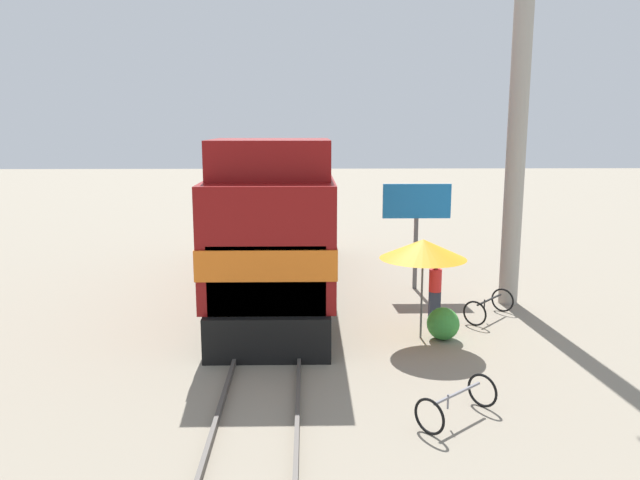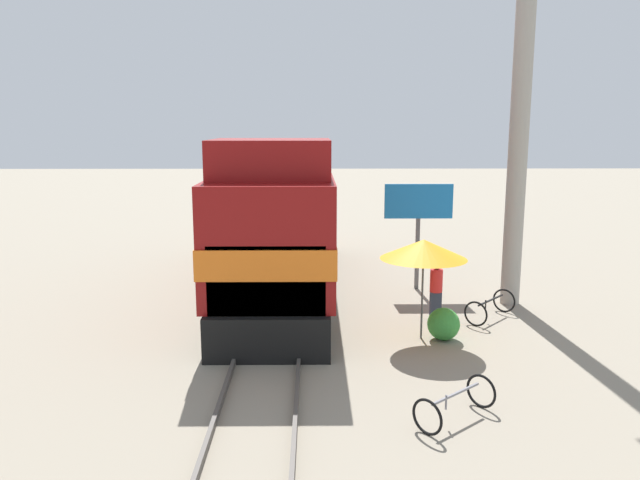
{
  "view_description": "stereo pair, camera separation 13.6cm",
  "coord_description": "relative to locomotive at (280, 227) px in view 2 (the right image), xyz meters",
  "views": [
    {
      "loc": [
        0.91,
        -15.41,
        5.25
      ],
      "look_at": [
        1.2,
        -1.34,
        2.63
      ],
      "focal_mm": 35.0,
      "sensor_mm": 36.0,
      "label": 1
    },
    {
      "loc": [
        1.04,
        -15.42,
        5.25
      ],
      "look_at": [
        1.2,
        -1.34,
        2.63
      ],
      "focal_mm": 35.0,
      "sensor_mm": 36.0,
      "label": 2
    }
  ],
  "objects": [
    {
      "name": "ground_plane",
      "position": [
        0.0,
        -3.7,
        -2.11
      ],
      "size": [
        120.0,
        120.0,
        0.0
      ],
      "primitive_type": "plane",
      "color": "gray"
    },
    {
      "name": "rail_near",
      "position": [
        -0.72,
        -3.7,
        -2.03
      ],
      "size": [
        0.08,
        41.37,
        0.15
      ],
      "primitive_type": "cube",
      "color": "#4C4742",
      "rests_on": "ground_plane"
    },
    {
      "name": "rail_far",
      "position": [
        0.72,
        -3.7,
        -2.03
      ],
      "size": [
        0.08,
        41.37,
        0.15
      ],
      "primitive_type": "cube",
      "color": "#4C4742",
      "rests_on": "ground_plane"
    },
    {
      "name": "locomotive",
      "position": [
        0.0,
        0.0,
        0.0
      ],
      "size": [
        3.15,
        12.81,
        4.89
      ],
      "color": "black",
      "rests_on": "ground_plane"
    },
    {
      "name": "utility_pole",
      "position": [
        6.89,
        -1.25,
        3.87
      ],
      "size": [
        1.8,
        0.55,
        11.89
      ],
      "color": "#9E998E",
      "rests_on": "ground_plane"
    },
    {
      "name": "vendor_umbrella",
      "position": [
        3.73,
        -4.3,
        0.15
      ],
      "size": [
        2.13,
        2.13,
        2.5
      ],
      "color": "#4C4C4C",
      "rests_on": "ground_plane"
    },
    {
      "name": "billboard_sign",
      "position": [
        4.39,
        0.45,
        0.49
      ],
      "size": [
        2.16,
        0.12,
        3.4
      ],
      "color": "#595959",
      "rests_on": "ground_plane"
    },
    {
      "name": "shrub_cluster",
      "position": [
        4.26,
        -4.42,
        -1.71
      ],
      "size": [
        0.8,
        0.8,
        0.8
      ],
      "primitive_type": "sphere",
      "color": "#388C38",
      "rests_on": "ground_plane"
    },
    {
      "name": "person_bystander",
      "position": [
        4.37,
        -2.8,
        -1.23
      ],
      "size": [
        0.34,
        0.34,
        1.63
      ],
      "color": "#2D3347",
      "rests_on": "ground_plane"
    },
    {
      "name": "bicycle",
      "position": [
        5.88,
        -2.77,
        -1.76
      ],
      "size": [
        1.66,
        1.73,
        0.68
      ],
      "rotation": [
        0.0,
        0.0,
        -0.74
      ],
      "color": "black",
      "rests_on": "ground_plane"
    },
    {
      "name": "bicycle_spare",
      "position": [
        3.59,
        -8.7,
        -1.77
      ],
      "size": [
        1.66,
        1.56,
        0.65
      ],
      "rotation": [
        0.0,
        0.0,
        -0.86
      ],
      "color": "black",
      "rests_on": "ground_plane"
    }
  ]
}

